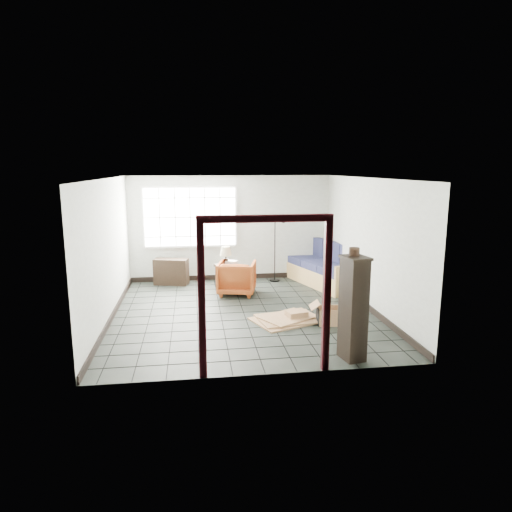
{
  "coord_description": "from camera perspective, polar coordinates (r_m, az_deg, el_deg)",
  "views": [
    {
      "loc": [
        -0.94,
        -8.52,
        2.81
      ],
      "look_at": [
        0.29,
        0.3,
        1.06
      ],
      "focal_mm": 32.0,
      "sensor_mm": 36.0,
      "label": 1
    }
  ],
  "objects": [
    {
      "name": "floor_lamp",
      "position": [
        11.19,
        2.89,
        1.26
      ],
      "size": [
        0.44,
        0.45,
        1.68
      ],
      "rotation": [
        0.0,
        0.0,
        -0.43
      ],
      "color": "black",
      "rests_on": "ground"
    },
    {
      "name": "futon_sofa",
      "position": [
        11.2,
        8.64,
        -1.6
      ],
      "size": [
        1.53,
        2.46,
        1.02
      ],
      "rotation": [
        0.0,
        0.0,
        0.31
      ],
      "color": "#B28350",
      "rests_on": "ground"
    },
    {
      "name": "projector",
      "position": [
        10.51,
        -3.08,
        -0.83
      ],
      "size": [
        0.31,
        0.28,
        0.09
      ],
      "rotation": [
        0.0,
        0.0,
        -0.37
      ],
      "color": "silver",
      "rests_on": "side_table"
    },
    {
      "name": "room_shell",
      "position": [
        8.67,
        -1.66,
        3.61
      ],
      "size": [
        5.02,
        5.52,
        2.61
      ],
      "color": "#AEB3AB",
      "rests_on": "ground"
    },
    {
      "name": "pot",
      "position": [
        6.7,
        12.18,
        0.54
      ],
      "size": [
        0.18,
        0.18,
        0.11
      ],
      "rotation": [
        0.0,
        0.0,
        0.19
      ],
      "color": "black",
      "rests_on": "tall_shelf"
    },
    {
      "name": "cardboard_pile",
      "position": [
        8.57,
        4.14,
        -7.73
      ],
      "size": [
        1.47,
        1.27,
        0.18
      ],
      "rotation": [
        0.0,
        0.0,
        0.32
      ],
      "color": "#976D49",
      "rests_on": "ground"
    },
    {
      "name": "armchair",
      "position": [
        10.19,
        -2.42,
        -2.52
      ],
      "size": [
        0.95,
        0.91,
        0.82
      ],
      "primitive_type": "imported",
      "rotation": [
        0.0,
        0.0,
        2.91
      ],
      "color": "#903915",
      "rests_on": "ground"
    },
    {
      "name": "window_panel",
      "position": [
        11.28,
        -8.23,
        4.84
      ],
      "size": [
        2.32,
        0.08,
        1.52
      ],
      "color": "silver",
      "rests_on": "ground"
    },
    {
      "name": "console_shelf",
      "position": [
        11.21,
        -10.55,
        -1.94
      ],
      "size": [
        0.86,
        0.51,
        0.63
      ],
      "rotation": [
        0.0,
        0.0,
        -0.26
      ],
      "color": "black",
      "rests_on": "ground"
    },
    {
      "name": "table_lamp",
      "position": [
        10.47,
        -3.8,
        0.49
      ],
      "size": [
        0.34,
        0.34,
        0.42
      ],
      "rotation": [
        0.0,
        0.0,
        -0.29
      ],
      "color": "black",
      "rests_on": "side_table"
    },
    {
      "name": "doorway_trim",
      "position": [
        6.06,
        1.19,
        -2.53
      ],
      "size": [
        1.8,
        0.08,
        2.2
      ],
      "color": "#370C12",
      "rests_on": "ground"
    },
    {
      "name": "side_table",
      "position": [
        10.5,
        -3.46,
        -1.69
      ],
      "size": [
        0.67,
        0.67,
        0.59
      ],
      "rotation": [
        0.0,
        0.0,
        0.28
      ],
      "color": "black",
      "rests_on": "ground"
    },
    {
      "name": "open_box",
      "position": [
        8.46,
        9.2,
        -7.36
      ],
      "size": [
        0.76,
        0.43,
        0.41
      ],
      "rotation": [
        0.0,
        0.0,
        -0.11
      ],
      "color": "#976D49",
      "rests_on": "ground"
    },
    {
      "name": "tall_shelf",
      "position": [
        6.84,
        12.08,
        -6.33
      ],
      "size": [
        0.4,
        0.48,
        1.55
      ],
      "rotation": [
        0.0,
        0.0,
        0.19
      ],
      "color": "black",
      "rests_on": "ground"
    },
    {
      "name": "ground",
      "position": [
        9.02,
        -1.58,
        -7.05
      ],
      "size": [
        5.5,
        5.5,
        0.0
      ],
      "primitive_type": "plane",
      "color": "black",
      "rests_on": "ground"
    }
  ]
}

